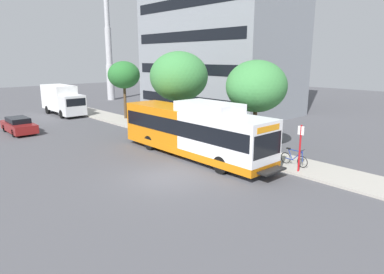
% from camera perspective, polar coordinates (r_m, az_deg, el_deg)
% --- Properties ---
extents(ground_plane, '(120.00, 120.00, 0.00)m').
position_cam_1_polar(ground_plane, '(24.87, -15.92, -1.94)').
color(ground_plane, '#4C4C51').
extents(sidewalk_curb, '(3.00, 56.00, 0.14)m').
position_cam_1_polar(sidewalk_curb, '(27.01, -0.59, -0.09)').
color(sidewalk_curb, '#A8A399').
rests_on(sidewalk_curb, ground).
extents(transit_bus, '(2.58, 12.25, 3.65)m').
position_cam_1_polar(transit_bus, '(21.73, 0.24, 1.06)').
color(transit_bus, white).
rests_on(transit_bus, ground).
extents(bus_stop_sign_pole, '(0.10, 0.36, 2.60)m').
position_cam_1_polar(bus_stop_sign_pole, '(19.37, 17.66, -1.24)').
color(bus_stop_sign_pole, red).
rests_on(bus_stop_sign_pole, sidewalk_curb).
extents(bicycle_parked, '(0.52, 1.76, 1.02)m').
position_cam_1_polar(bicycle_parked, '(20.63, 16.72, -3.44)').
color(bicycle_parked, black).
rests_on(bicycle_parked, sidewalk_curb).
extents(street_tree_near_stop, '(3.99, 3.99, 6.00)m').
position_cam_1_polar(street_tree_near_stop, '(22.84, 10.73, 8.34)').
color(street_tree_near_stop, '#4C3823').
rests_on(street_tree_near_stop, sidewalk_curb).
extents(street_tree_mid_block, '(4.75, 4.75, 6.65)m').
position_cam_1_polar(street_tree_mid_block, '(28.23, -2.21, 10.10)').
color(street_tree_mid_block, '#4C3823').
rests_on(street_tree_mid_block, sidewalk_curb).
extents(street_tree_far_block, '(3.21, 3.21, 5.80)m').
position_cam_1_polar(street_tree_far_block, '(35.49, -11.35, 10.14)').
color(street_tree_far_block, '#4C3823').
rests_on(street_tree_far_block, sidewalk_curb).
extents(parked_car_far_lane, '(1.80, 4.50, 1.33)m').
position_cam_1_polar(parked_car_far_lane, '(32.42, -27.04, 1.76)').
color(parked_car_far_lane, maroon).
rests_on(parked_car_far_lane, ground).
extents(box_truck_background, '(2.32, 7.01, 3.25)m').
position_cam_1_polar(box_truck_background, '(40.74, -20.92, 5.92)').
color(box_truck_background, silver).
rests_on(box_truck_background, ground).
extents(lattice_comm_tower, '(1.10, 1.10, 23.46)m').
position_cam_1_polar(lattice_comm_tower, '(53.31, -13.80, 14.27)').
color(lattice_comm_tower, '#B7B7BC').
rests_on(lattice_comm_tower, ground).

